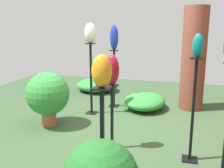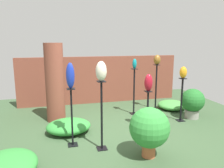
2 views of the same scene
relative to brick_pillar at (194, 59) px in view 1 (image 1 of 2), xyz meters
The scene contains 15 objects.
ground_plane 2.27m from the brick_pillar, 38.98° to the right, with size 8.00×8.00×0.00m, color #385133.
brick_pillar is the anchor object (origin of this frame).
pedestal_cobalt 1.71m from the brick_pillar, 78.85° to the right, with size 0.20×0.20×1.22m.
pedestal_ruby 2.55m from the brick_pillar, 26.29° to the right, with size 0.20×0.20×0.94m.
pedestal_ivory 2.14m from the brick_pillar, 65.38° to the right, with size 0.20×0.20×1.40m.
pedestal_teal 2.29m from the brick_pillar, ahead, with size 0.20×0.20×1.37m.
pedestal_amber 3.45m from the brick_pillar, 15.07° to the right, with size 0.20×0.20×1.19m.
art_vase_cobalt 1.69m from the brick_pillar, 78.85° to the right, with size 0.17×0.18×0.52m, color #192D9E.
art_vase_ruby 2.48m from the brick_pillar, 26.29° to the right, with size 0.20×0.20×0.42m, color maroon.
art_vase_ivory 2.17m from the brick_pillar, 65.38° to the right, with size 0.21×0.22×0.38m, color beige.
art_vase_teal 2.30m from the brick_pillar, ahead, with size 0.12×0.14×0.29m, color #0F727A.
art_vase_amber 3.43m from the brick_pillar, 15.07° to the right, with size 0.19×0.19×0.31m, color orange.
potted_plant_front_right 2.98m from the brick_pillar, 55.35° to the right, with size 0.76×0.76×0.96m.
foliage_bed_west 2.68m from the brick_pillar, 108.49° to the right, with size 0.97×1.07×0.32m, color #338C38.
foliage_bed_center 1.32m from the brick_pillar, 73.59° to the right, with size 1.05×0.86×0.32m, color #338C38.
Camera 1 is at (4.02, 1.13, 1.78)m, focal length 42.00 mm.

